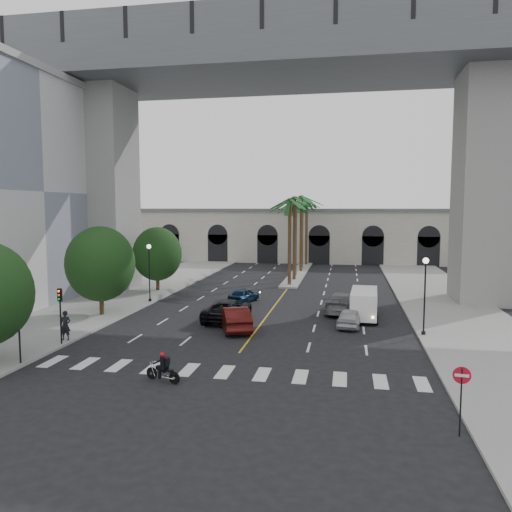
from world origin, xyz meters
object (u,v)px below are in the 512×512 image
Objects in this scene: motorcycle_rider at (164,368)px; car_b at (235,318)px; pedestrian_a at (65,325)px; traffic_signal_near at (19,321)px; lamp_post_right at (425,289)px; car_c at (228,310)px; pedestrian_b at (21,314)px; cargo_van at (364,303)px; car_e at (244,295)px; lamp_post_left_far at (149,268)px; car_a at (350,317)px; car_d at (342,302)px; do_not_enter_sign at (461,386)px; traffic_signal_far at (60,307)px.

car_b is (1.14, 10.95, 0.17)m from motorcycle_rider.
traffic_signal_near is at bearing -93.70° from pedestrian_a.
lamp_post_right is 0.90× the size of car_c.
pedestrian_b reaches higher than motorcycle_rider.
cargo_van is at bearing 23.27° from pedestrian_b.
car_b is (9.80, 9.98, -1.66)m from traffic_signal_near.
car_b is 15.80m from pedestrian_b.
car_b is 1.31× the size of car_e.
car_c is (8.66, -5.62, -2.40)m from lamp_post_left_far.
car_d reaches higher than car_a.
car_c is at bearing 36.55° from pedestrian_a.
lamp_post_left_far is at bearing 90.31° from traffic_signal_near.
car_b is 10.45m from car_d.
pedestrian_a reaches higher than motorcycle_rider.
do_not_enter_sign is (-0.83, -15.12, -1.25)m from lamp_post_right.
car_d is 9.40m from car_e.
traffic_signal_near is 24.50m from car_d.
car_a is (17.91, -6.06, -2.54)m from lamp_post_left_far.
traffic_signal_near is at bearing -46.82° from pedestrian_b.
lamp_post_right is at bearing -48.26° from cargo_van.
lamp_post_left_far is 1.00× the size of lamp_post_right.
lamp_post_left_far is 2.80× the size of pedestrian_a.
traffic_signal_far is 7.48m from pedestrian_b.
car_b is 11.26m from pedestrian_a.
car_a is 8.38m from car_b.
cargo_van is 1.98× the size of do_not_enter_sign.
lamp_post_right reaches higher than traffic_signal_far.
motorcycle_rider is 21.23m from car_e.
pedestrian_a is at bearing 92.38° from traffic_signal_near.
car_e is (-1.52, 10.28, -0.18)m from car_b.
car_a is (17.81, 12.44, -1.83)m from traffic_signal_near.
pedestrian_b is at bearing 143.95° from traffic_signal_far.
do_not_enter_sign is at bearing -21.51° from traffic_signal_far.
car_d is at bearing 84.24° from motorcycle_rider.
pedestrian_a is at bearing -148.61° from cargo_van.
car_a reaches higher than car_e.
lamp_post_left_far is 1.00× the size of cargo_van.
pedestrian_b is (-5.81, -10.20, -2.30)m from lamp_post_left_far.
do_not_enter_sign reaches higher than car_c.
motorcycle_rider is 0.37× the size of cargo_van.
car_b reaches higher than car_d.
do_not_enter_sign is (22.07, -9.44, 0.87)m from pedestrian_a.
motorcycle_rider is (8.66, -0.97, -1.84)m from traffic_signal_near.
traffic_signal_far is at bearing 10.67° from car_b.
cargo_van is (-3.80, 4.71, -1.97)m from lamp_post_right.
car_e is (8.28, 20.26, -1.84)m from traffic_signal_near.
do_not_enter_sign is (4.65, -21.96, 1.13)m from car_d.
pedestrian_a is at bearing 46.06° from car_c.
cargo_van is at bearing 128.90° from lamp_post_right.
traffic_signal_near is (-22.70, -10.50, -0.71)m from lamp_post_right.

